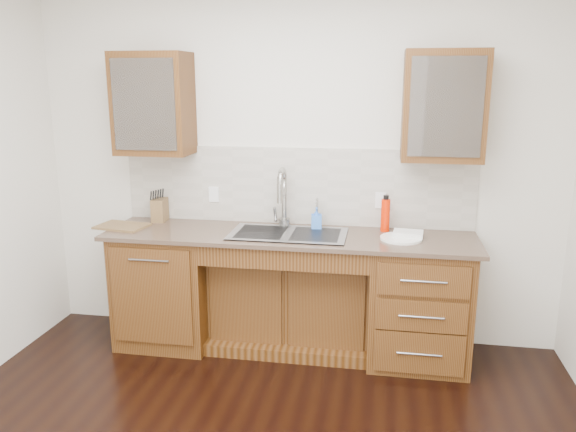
% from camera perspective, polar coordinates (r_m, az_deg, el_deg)
% --- Properties ---
extents(wall_back, '(4.00, 0.10, 2.70)m').
position_cam_1_polar(wall_back, '(4.35, 0.90, 5.08)').
color(wall_back, silver).
rests_on(wall_back, ground).
extents(base_cabinet_left, '(0.70, 0.62, 0.88)m').
position_cam_1_polar(base_cabinet_left, '(4.49, -12.03, -6.97)').
color(base_cabinet_left, '#593014').
rests_on(base_cabinet_left, ground).
extents(base_cabinet_center, '(1.20, 0.44, 0.70)m').
position_cam_1_polar(base_cabinet_center, '(4.36, 0.29, -8.57)').
color(base_cabinet_center, '#593014').
rests_on(base_cabinet_center, ground).
extents(base_cabinet_right, '(0.70, 0.62, 0.88)m').
position_cam_1_polar(base_cabinet_right, '(4.20, 13.12, -8.50)').
color(base_cabinet_right, '#593014').
rests_on(base_cabinet_right, ground).
extents(countertop, '(2.70, 0.65, 0.03)m').
position_cam_1_polar(countertop, '(4.08, 0.06, -2.03)').
color(countertop, '#84705B').
rests_on(countertop, base_cabinet_left).
extents(backsplash, '(2.70, 0.02, 0.59)m').
position_cam_1_polar(backsplash, '(4.32, 0.76, 3.05)').
color(backsplash, beige).
rests_on(backsplash, wall_back).
extents(sink, '(0.84, 0.46, 0.19)m').
position_cam_1_polar(sink, '(4.09, 0.02, -3.03)').
color(sink, '#9E9EA5').
rests_on(sink, countertop).
extents(faucet, '(0.04, 0.04, 0.40)m').
position_cam_1_polar(faucet, '(4.25, -0.38, 1.58)').
color(faucet, '#999993').
rests_on(faucet, countertop).
extents(filter_tap, '(0.02, 0.02, 0.24)m').
position_cam_1_polar(filter_tap, '(4.24, 2.97, 0.43)').
color(filter_tap, '#999993').
rests_on(filter_tap, countertop).
extents(upper_cabinet_left, '(0.55, 0.34, 0.75)m').
position_cam_1_polar(upper_cabinet_left, '(4.38, -13.50, 11.02)').
color(upper_cabinet_left, '#593014').
rests_on(upper_cabinet_left, wall_back).
extents(upper_cabinet_right, '(0.55, 0.34, 0.75)m').
position_cam_1_polar(upper_cabinet_right, '(4.05, 15.52, 10.71)').
color(upper_cabinet_right, '#593014').
rests_on(upper_cabinet_right, wall_back).
extents(outlet_left, '(0.08, 0.01, 0.12)m').
position_cam_1_polar(outlet_left, '(4.47, -7.54, 2.19)').
color(outlet_left, white).
rests_on(outlet_left, backsplash).
extents(outlet_right, '(0.08, 0.01, 0.12)m').
position_cam_1_polar(outlet_right, '(4.27, 9.39, 1.59)').
color(outlet_right, white).
rests_on(outlet_right, backsplash).
extents(soap_bottle, '(0.09, 0.09, 0.17)m').
position_cam_1_polar(soap_bottle, '(4.19, 2.91, -0.25)').
color(soap_bottle, '#3A7AE4').
rests_on(soap_bottle, countertop).
extents(water_bottle, '(0.09, 0.09, 0.24)m').
position_cam_1_polar(water_bottle, '(4.19, 9.86, 0.08)').
color(water_bottle, '#EC2100').
rests_on(water_bottle, countertop).
extents(plate, '(0.36, 0.36, 0.02)m').
position_cam_1_polar(plate, '(4.02, 11.42, -2.24)').
color(plate, white).
rests_on(plate, countertop).
extents(dish_towel, '(0.22, 0.17, 0.03)m').
position_cam_1_polar(dish_towel, '(4.06, 12.11, -1.75)').
color(dish_towel, white).
rests_on(dish_towel, plate).
extents(knife_block, '(0.11, 0.17, 0.18)m').
position_cam_1_polar(knife_block, '(4.55, -12.90, 0.62)').
color(knife_block, brown).
rests_on(knife_block, countertop).
extents(cutting_board, '(0.40, 0.31, 0.02)m').
position_cam_1_polar(cutting_board, '(4.44, -16.50, -0.99)').
color(cutting_board, brown).
rests_on(cutting_board, countertop).
extents(cup_left_a, '(0.14, 0.14, 0.09)m').
position_cam_1_polar(cup_left_a, '(4.40, -14.07, 10.26)').
color(cup_left_a, white).
rests_on(cup_left_a, upper_cabinet_left).
extents(cup_left_b, '(0.10, 0.10, 0.09)m').
position_cam_1_polar(cup_left_b, '(4.35, -12.44, 10.30)').
color(cup_left_b, silver).
rests_on(cup_left_b, upper_cabinet_left).
extents(cup_right_a, '(0.17, 0.17, 0.10)m').
position_cam_1_polar(cup_right_a, '(4.05, 13.93, 10.12)').
color(cup_right_a, white).
rests_on(cup_right_a, upper_cabinet_right).
extents(cup_right_b, '(0.13, 0.13, 0.10)m').
position_cam_1_polar(cup_right_b, '(4.06, 16.38, 9.96)').
color(cup_right_b, white).
rests_on(cup_right_b, upper_cabinet_right).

